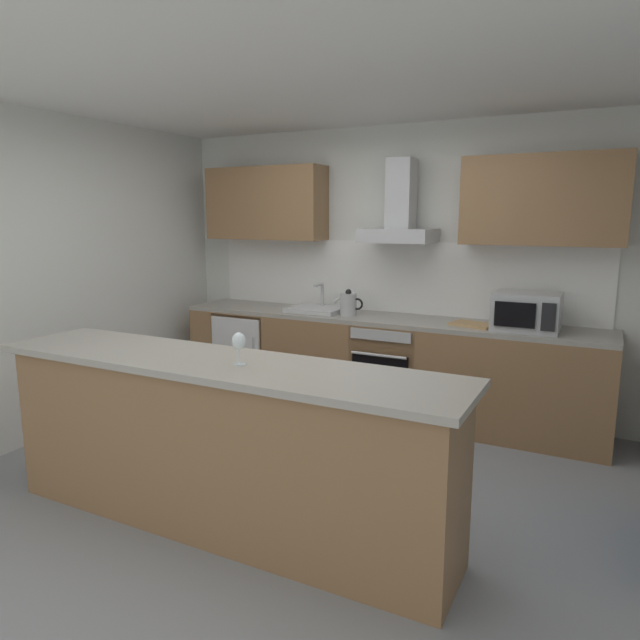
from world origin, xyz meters
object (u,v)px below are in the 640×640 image
at_px(range_hood, 400,216).
at_px(chopping_board, 473,325).
at_px(sink, 316,309).
at_px(refrigerator, 252,353).
at_px(wine_glass, 239,342).
at_px(microwave, 526,312).
at_px(kettle, 348,304).
at_px(oven, 391,367).

height_order(range_hood, chopping_board, range_hood).
bearing_deg(sink, refrigerator, -178.92).
bearing_deg(refrigerator, wine_glass, -57.24).
distance_m(refrigerator, microwave, 2.69).
height_order(microwave, sink, microwave).
distance_m(refrigerator, sink, 0.89).
height_order(kettle, chopping_board, kettle).
xyz_separation_m(oven, range_hood, (0.00, 0.13, 1.33)).
xyz_separation_m(sink, kettle, (0.35, -0.04, 0.08)).
bearing_deg(oven, wine_glass, -91.45).
bearing_deg(sink, microwave, -1.18).
xyz_separation_m(oven, refrigerator, (-1.49, -0.00, -0.03)).
bearing_deg(kettle, microwave, 0.22).
distance_m(range_hood, wine_glass, 2.46).
relative_size(oven, sink, 1.60).
bearing_deg(wine_glass, kettle, 99.12).
relative_size(kettle, range_hood, 0.40).
bearing_deg(oven, chopping_board, -1.91).
relative_size(oven, chopping_board, 2.35).
bearing_deg(kettle, sink, 172.75).
bearing_deg(oven, kettle, -175.30).
relative_size(oven, refrigerator, 0.94).
relative_size(microwave, range_hood, 0.69).
bearing_deg(wine_glass, oven, 88.55).
height_order(sink, kettle, sink).
bearing_deg(refrigerator, kettle, -1.64).
distance_m(microwave, range_hood, 1.35).
bearing_deg(range_hood, kettle, -158.27).
relative_size(wine_glass, chopping_board, 0.52).
relative_size(microwave, chopping_board, 1.47).
relative_size(refrigerator, wine_glass, 4.78).
height_order(oven, range_hood, range_hood).
xyz_separation_m(refrigerator, sink, (0.73, 0.01, 0.50)).
height_order(microwave, kettle, microwave).
xyz_separation_m(refrigerator, chopping_board, (2.20, -0.02, 0.49)).
relative_size(sink, chopping_board, 1.47).
distance_m(range_hood, chopping_board, 1.14).
bearing_deg(chopping_board, kettle, -179.49).
relative_size(range_hood, chopping_board, 2.12).
height_order(refrigerator, microwave, microwave).
bearing_deg(sink, range_hood, 8.86).
bearing_deg(kettle, oven, 4.70).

